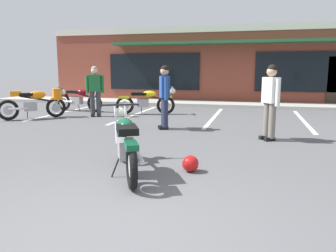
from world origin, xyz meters
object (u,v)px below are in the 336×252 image
(person_near_building, at_px, (165,93))
(motorcycle_silver_naked, at_px, (79,99))
(person_in_shorts_foreground, at_px, (95,88))
(helmet_on_pavement, at_px, (190,164))
(motorcycle_blue_standard, at_px, (36,102))
(motorcycle_red_sportbike, at_px, (146,101))
(motorcycle_foreground_classic, at_px, (126,143))
(person_by_back_row, at_px, (270,98))

(person_near_building, bearing_deg, motorcycle_silver_naked, 145.11)
(person_in_shorts_foreground, height_order, helmet_on_pavement, person_in_shorts_foreground)
(motorcycle_silver_naked, bearing_deg, motorcycle_blue_standard, -99.79)
(motorcycle_silver_naked, bearing_deg, motorcycle_red_sportbike, -4.71)
(motorcycle_foreground_classic, bearing_deg, helmet_on_pavement, 17.26)
(motorcycle_silver_naked, relative_size, motorcycle_blue_standard, 1.27)
(motorcycle_foreground_classic, relative_size, motorcycle_red_sportbike, 0.94)
(motorcycle_silver_naked, relative_size, person_by_back_row, 1.26)
(person_by_back_row, height_order, person_near_building, same)
(person_by_back_row, height_order, helmet_on_pavement, person_by_back_row)
(motorcycle_foreground_classic, distance_m, motorcycle_red_sportbike, 6.74)
(motorcycle_foreground_classic, relative_size, person_in_shorts_foreground, 1.15)
(motorcycle_blue_standard, bearing_deg, person_near_building, -10.26)
(person_near_building, bearing_deg, person_by_back_row, -16.12)
(motorcycle_foreground_classic, xyz_separation_m, person_in_shorts_foreground, (-3.30, 5.54, 0.49))
(person_by_back_row, relative_size, helmet_on_pavement, 6.44)
(motorcycle_blue_standard, bearing_deg, person_by_back_row, -12.46)
(motorcycle_silver_naked, xyz_separation_m, helmet_on_pavement, (5.51, -6.42, -0.33))
(motorcycle_foreground_classic, xyz_separation_m, person_near_building, (-0.43, 3.83, 0.49))
(motorcycle_foreground_classic, height_order, motorcycle_red_sportbike, same)
(person_by_back_row, bearing_deg, motorcycle_silver_naked, 151.70)
(motorcycle_blue_standard, distance_m, helmet_on_pavement, 7.32)
(motorcycle_foreground_classic, height_order, person_by_back_row, person_by_back_row)
(person_in_shorts_foreground, bearing_deg, motorcycle_silver_naked, 137.37)
(person_in_shorts_foreground, bearing_deg, motorcycle_blue_standard, -151.14)
(motorcycle_silver_naked, bearing_deg, helmet_on_pavement, -49.33)
(person_by_back_row, bearing_deg, person_in_shorts_foreground, 155.77)
(motorcycle_blue_standard, xyz_separation_m, person_in_shorts_foreground, (1.63, 0.90, 0.42))
(person_by_back_row, distance_m, person_near_building, 2.74)
(motorcycle_silver_naked, relative_size, person_in_shorts_foreground, 1.26)
(motorcycle_foreground_classic, relative_size, motorcycle_silver_naked, 0.92)
(person_by_back_row, xyz_separation_m, person_near_building, (-2.63, 0.76, 0.00))
(motorcycle_blue_standard, bearing_deg, person_in_shorts_foreground, 28.86)
(person_in_shorts_foreground, bearing_deg, helmet_on_pavement, -51.05)
(motorcycle_silver_naked, xyz_separation_m, person_in_shorts_foreground, (1.27, -1.17, 0.49))
(motorcycle_red_sportbike, distance_m, person_by_back_row, 5.31)
(motorcycle_red_sportbike, distance_m, person_near_building, 3.05)
(motorcycle_blue_standard, bearing_deg, helmet_on_pavement, -36.51)
(person_in_shorts_foreground, relative_size, helmet_on_pavement, 6.44)
(motorcycle_foreground_classic, xyz_separation_m, helmet_on_pavement, (0.94, 0.29, -0.33))
(motorcycle_red_sportbike, bearing_deg, motorcycle_foreground_classic, -74.21)
(motorcycle_foreground_classic, height_order, helmet_on_pavement, motorcycle_foreground_classic)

